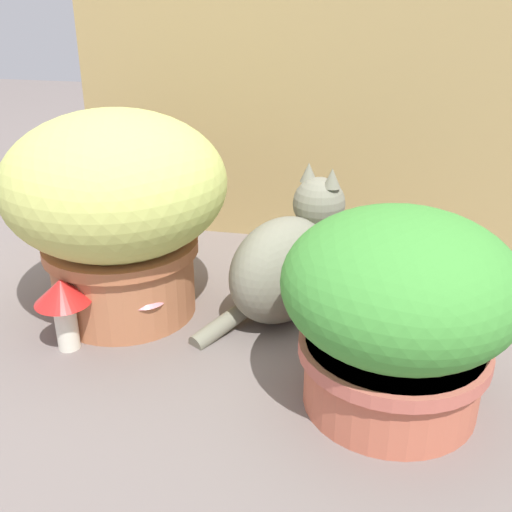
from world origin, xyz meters
The scene contains 7 objects.
ground_plane centered at (0.00, 0.00, 0.00)m, with size 6.00×6.00×0.00m, color slate.
cardboard_backdrop centered at (0.15, 0.59, 0.37)m, with size 1.21×0.03×0.75m, color tan.
grass_planter centered at (-0.16, 0.10, 0.24)m, with size 0.44×0.44×0.43m.
leafy_planter centered at (0.39, -0.10, 0.18)m, with size 0.37×0.37×0.34m.
cat centered at (0.18, 0.15, 0.12)m, with size 0.30×0.33×0.32m.
mushroom_ornament_pink centered at (-0.09, 0.02, 0.08)m, with size 0.08×0.08×0.12m.
mushroom_ornament_red centered at (-0.22, -0.06, 0.11)m, with size 0.11×0.11×0.15m.
Camera 1 is at (0.35, -0.98, 0.66)m, focal length 43.24 mm.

